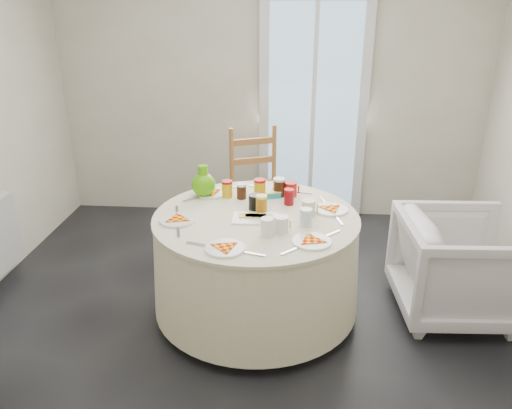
# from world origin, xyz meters

# --- Properties ---
(floor) EXTENTS (4.00, 4.00, 0.00)m
(floor) POSITION_xyz_m (0.00, 0.00, 0.00)
(floor) COLOR black
(floor) RESTS_ON ground
(wall_back) EXTENTS (4.00, 0.02, 2.60)m
(wall_back) POSITION_xyz_m (0.00, 2.00, 1.30)
(wall_back) COLOR #BCB5A3
(wall_back) RESTS_ON floor
(glass_door) EXTENTS (1.00, 0.08, 2.10)m
(glass_door) POSITION_xyz_m (0.40, 1.95, 1.05)
(glass_door) COLOR silver
(glass_door) RESTS_ON floor
(table) EXTENTS (1.36, 1.36, 0.69)m
(table) POSITION_xyz_m (0.00, 0.23, 0.38)
(table) COLOR beige
(table) RESTS_ON floor
(wooden_chair) EXTENTS (0.58, 0.57, 1.01)m
(wooden_chair) POSITION_xyz_m (-0.06, 1.31, 0.47)
(wooden_chair) COLOR #A45734
(wooden_chair) RESTS_ON floor
(armchair) EXTENTS (0.75, 0.79, 0.78)m
(armchair) POSITION_xyz_m (1.35, 0.32, 0.39)
(armchair) COLOR silver
(armchair) RESTS_ON floor
(place_settings) EXTENTS (1.52, 1.52, 0.02)m
(place_settings) POSITION_xyz_m (0.00, 0.23, 0.77)
(place_settings) COLOR white
(place_settings) RESTS_ON table
(jar_cluster) EXTENTS (0.52, 0.29, 0.15)m
(jar_cluster) POSITION_xyz_m (-0.02, 0.49, 0.82)
(jar_cluster) COLOR brown
(jar_cluster) RESTS_ON table
(butter_tub) EXTENTS (0.13, 0.11, 0.05)m
(butter_tub) POSITION_xyz_m (0.09, 0.57, 0.79)
(butter_tub) COLOR teal
(butter_tub) RESTS_ON table
(green_pitcher) EXTENTS (0.17, 0.17, 0.22)m
(green_pitcher) POSITION_xyz_m (-0.39, 0.55, 0.87)
(green_pitcher) COLOR #4BA608
(green_pitcher) RESTS_ON table
(cheese_platter) EXTENTS (0.30, 0.19, 0.04)m
(cheese_platter) POSITION_xyz_m (0.00, 0.17, 0.77)
(cheese_platter) COLOR white
(cheese_platter) RESTS_ON table
(mugs_glasses) EXTENTS (0.72, 0.72, 0.12)m
(mugs_glasses) POSITION_xyz_m (0.17, 0.22, 0.81)
(mugs_glasses) COLOR #A0A0A0
(mugs_glasses) RESTS_ON table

